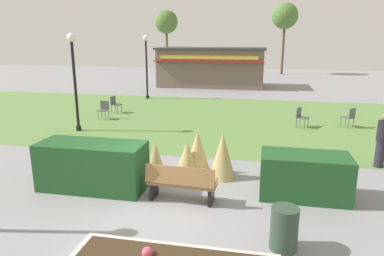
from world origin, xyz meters
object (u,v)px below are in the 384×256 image
Objects in this scene: cafe_chair_west at (104,108)px; parked_car_west_slot at (197,71)px; lamppost_mid at (74,71)px; cafe_chair_center at (350,116)px; food_kiosk at (212,67)px; person_strolling at (382,140)px; park_bench at (181,183)px; tree_left_bg at (285,16)px; tree_right_bg at (166,22)px; lamppost_far at (146,59)px; trash_bin at (284,228)px; cafe_chair_east at (301,116)px; cafe_chair_north at (115,103)px.

parked_car_west_slot reaches higher than cafe_chair_west.
lamppost_mid is 12.13m from cafe_chair_center.
food_kiosk is 19.58m from person_strolling.
park_bench is 6.52m from person_strolling.
park_bench is at bearing -123.47° from cafe_chair_center.
tree_left_bg is at bearing 94.21° from cafe_chair_center.
tree_right_bg reaches higher than parked_car_west_slot.
trash_bin is (7.96, -15.90, -2.16)m from lamppost_far.
lamppost_mid is 11.71m from person_strolling.
lamppost_far is 4.60× the size of cafe_chair_west.
cafe_chair_west is 1.00× the size of cafe_chair_center.
lamppost_mid is 8.61m from lamppost_far.
trash_bin is 23.49m from food_kiosk.
trash_bin is (2.34, -1.54, -0.06)m from park_bench.
cafe_chair_west is at bearing -91.56° from lamppost_far.
lamppost_far is 11.24m from cafe_chair_east.
park_bench is 8.99m from cafe_chair_east.
food_kiosk is at bearing 101.55° from trash_bin.
food_kiosk is 12.41m from cafe_chair_north.
lamppost_mid is 30.08m from tree_right_bg.
tree_right_bg reaches higher than trash_bin.
parked_car_west_slot is at bearing -151.11° from tree_left_bg.
park_bench is 21.61m from food_kiosk.
lamppost_far is at bearing -78.24° from tree_right_bg.
cafe_chair_east is 5.10m from person_strolling.
parked_car_west_slot is (1.04, 22.49, -1.94)m from lamppost_mid.
tree_left_bg reaches higher than lamppost_mid.
park_bench is 8.50m from lamppost_mid.
parked_car_west_slot is at bearing 87.36° from lamppost_mid.
person_strolling reaches higher than trash_bin.
food_kiosk is (-2.36, 21.45, 1.11)m from park_bench.
lamppost_far reaches higher than food_kiosk.
food_kiosk is (-4.70, 22.99, 1.17)m from trash_bin.
lamppost_far is at bearing 146.40° from cafe_chair_east.
trash_bin is 5.97m from person_strolling.
cafe_chair_north is (-0.06, 1.49, 0.00)m from cafe_chair_west.
person_strolling is (1.90, -4.72, 0.33)m from cafe_chair_east.
lamppost_far is at bearing 111.40° from park_bench.
cafe_chair_east and cafe_chair_north have the same top height.
parked_car_west_slot is at bearing 118.32° from cafe_chair_center.
tree_left_bg is 14.10m from tree_right_bg.
cafe_chair_center is (11.51, 0.54, 0.00)m from cafe_chair_west.
lamppost_far is 14.04m from parked_car_west_slot.
lamppost_far reaches higher than cafe_chair_east.
food_kiosk is 13.82m from cafe_chair_west.
lamppost_far reaches higher than cafe_chair_west.
cafe_chair_east is at bearing -169.48° from cafe_chair_center.
person_strolling is (-0.24, -5.12, 0.33)m from cafe_chair_center.
tree_right_bg is (-5.15, 7.13, 5.15)m from parked_car_west_slot.
lamppost_far is 2.42× the size of person_strolling.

